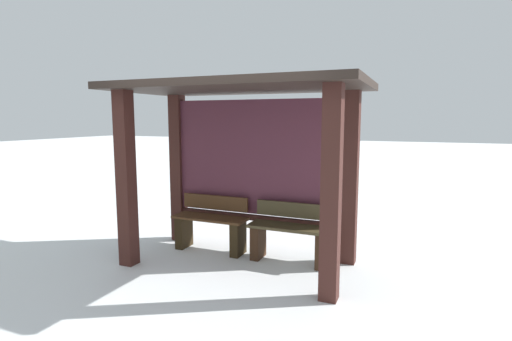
% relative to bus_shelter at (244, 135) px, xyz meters
% --- Properties ---
extents(ground_plane, '(60.00, 60.00, 0.00)m').
position_rel_bus_shelter_xyz_m(ground_plane, '(0.00, -0.17, -1.67)').
color(ground_plane, white).
extents(bus_shelter, '(3.16, 1.71, 2.32)m').
position_rel_bus_shelter_xyz_m(bus_shelter, '(0.00, 0.00, 0.00)').
color(bus_shelter, '#3B1D19').
rests_on(bus_shelter, ground).
extents(bench_left_inside, '(1.08, 0.36, 0.78)m').
position_rel_bus_shelter_xyz_m(bench_left_inside, '(-0.59, 0.14, -1.32)').
color(bench_left_inside, '#482E19').
rests_on(bench_left_inside, ground).
extents(bench_center_inside, '(1.08, 0.36, 0.77)m').
position_rel_bus_shelter_xyz_m(bench_center_inside, '(0.59, 0.14, -1.32)').
color(bench_center_inside, '#3F361F').
rests_on(bench_center_inside, ground).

